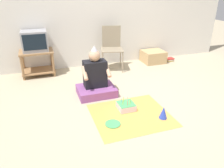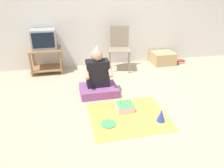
{
  "view_description": "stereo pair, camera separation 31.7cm",
  "coord_description": "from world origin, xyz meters",
  "px_view_note": "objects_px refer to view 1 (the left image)",
  "views": [
    {
      "loc": [
        -1.33,
        -2.73,
        1.74
      ],
      "look_at": [
        -0.35,
        0.16,
        0.35
      ],
      "focal_mm": 35.0,
      "sensor_mm": 36.0,
      "label": 1
    },
    {
      "loc": [
        -1.03,
        -2.81,
        1.74
      ],
      "look_at": [
        -0.35,
        0.16,
        0.35
      ],
      "focal_mm": 35.0,
      "sensor_mm": 36.0,
      "label": 2
    }
  ],
  "objects_px": {
    "tv": "(35,41)",
    "folding_chair": "(112,45)",
    "birthday_cake": "(126,106)",
    "party_hat_blue": "(163,112)",
    "paper_plate": "(113,124)",
    "person_seated": "(96,80)",
    "book_pile": "(169,59)",
    "cardboard_box_stack": "(153,57)"
  },
  "relations": [
    {
      "from": "birthday_cake",
      "to": "book_pile",
      "type": "bearing_deg",
      "value": 43.45
    },
    {
      "from": "tv",
      "to": "book_pile",
      "type": "xyz_separation_m",
      "value": [
        3.11,
        -0.11,
        -0.68
      ]
    },
    {
      "from": "tv",
      "to": "birthday_cake",
      "type": "xyz_separation_m",
      "value": [
        1.21,
        -1.91,
        -0.66
      ]
    },
    {
      "from": "birthday_cake",
      "to": "cardboard_box_stack",
      "type": "bearing_deg",
      "value": 51.77
    },
    {
      "from": "book_pile",
      "to": "birthday_cake",
      "type": "xyz_separation_m",
      "value": [
        -1.9,
        -1.8,
        0.02
      ]
    },
    {
      "from": "cardboard_box_stack",
      "to": "tv",
      "type": "bearing_deg",
      "value": 178.98
    },
    {
      "from": "cardboard_box_stack",
      "to": "birthday_cake",
      "type": "height_order",
      "value": "cardboard_box_stack"
    },
    {
      "from": "book_pile",
      "to": "person_seated",
      "type": "bearing_deg",
      "value": -152.33
    },
    {
      "from": "tv",
      "to": "person_seated",
      "type": "xyz_separation_m",
      "value": [
        0.9,
        -1.26,
        -0.46
      ]
    },
    {
      "from": "birthday_cake",
      "to": "tv",
      "type": "bearing_deg",
      "value": 122.23
    },
    {
      "from": "book_pile",
      "to": "party_hat_blue",
      "type": "distance_m",
      "value": 2.66
    },
    {
      "from": "folding_chair",
      "to": "party_hat_blue",
      "type": "height_order",
      "value": "folding_chair"
    },
    {
      "from": "book_pile",
      "to": "cardboard_box_stack",
      "type": "bearing_deg",
      "value": 171.93
    },
    {
      "from": "cardboard_box_stack",
      "to": "folding_chair",
      "type": "bearing_deg",
      "value": -175.1
    },
    {
      "from": "folding_chair",
      "to": "book_pile",
      "type": "xyz_separation_m",
      "value": [
        1.53,
        0.03,
        -0.5
      ]
    },
    {
      "from": "paper_plate",
      "to": "folding_chair",
      "type": "bearing_deg",
      "value": 71.66
    },
    {
      "from": "tv",
      "to": "person_seated",
      "type": "bearing_deg",
      "value": -54.4
    },
    {
      "from": "party_hat_blue",
      "to": "birthday_cake",
      "type": "bearing_deg",
      "value": 135.39
    },
    {
      "from": "birthday_cake",
      "to": "paper_plate",
      "type": "bearing_deg",
      "value": -135.38
    },
    {
      "from": "book_pile",
      "to": "person_seated",
      "type": "relative_size",
      "value": 0.22
    },
    {
      "from": "book_pile",
      "to": "party_hat_blue",
      "type": "relative_size",
      "value": 1.07
    },
    {
      "from": "party_hat_blue",
      "to": "person_seated",
      "type": "bearing_deg",
      "value": 123.97
    },
    {
      "from": "person_seated",
      "to": "party_hat_blue",
      "type": "height_order",
      "value": "person_seated"
    },
    {
      "from": "tv",
      "to": "folding_chair",
      "type": "xyz_separation_m",
      "value": [
        1.58,
        -0.14,
        -0.18
      ]
    },
    {
      "from": "folding_chair",
      "to": "book_pile",
      "type": "relative_size",
      "value": 4.94
    },
    {
      "from": "tv",
      "to": "book_pile",
      "type": "bearing_deg",
      "value": -2.02
    },
    {
      "from": "folding_chair",
      "to": "party_hat_blue",
      "type": "bearing_deg",
      "value": -89.07
    },
    {
      "from": "cardboard_box_stack",
      "to": "book_pile",
      "type": "xyz_separation_m",
      "value": [
        0.43,
        -0.06,
        -0.1
      ]
    },
    {
      "from": "tv",
      "to": "birthday_cake",
      "type": "bearing_deg",
      "value": -57.77
    },
    {
      "from": "book_pile",
      "to": "paper_plate",
      "type": "xyz_separation_m",
      "value": [
        -2.22,
        -2.12,
        -0.03
      ]
    },
    {
      "from": "party_hat_blue",
      "to": "book_pile",
      "type": "bearing_deg",
      "value": 55.8
    },
    {
      "from": "folding_chair",
      "to": "person_seated",
      "type": "relative_size",
      "value": 1.1
    },
    {
      "from": "tv",
      "to": "folding_chair",
      "type": "bearing_deg",
      "value": -5.15
    },
    {
      "from": "tv",
      "to": "cardboard_box_stack",
      "type": "distance_m",
      "value": 2.74
    },
    {
      "from": "cardboard_box_stack",
      "to": "book_pile",
      "type": "height_order",
      "value": "cardboard_box_stack"
    },
    {
      "from": "tv",
      "to": "paper_plate",
      "type": "xyz_separation_m",
      "value": [
        0.88,
        -2.23,
        -0.71
      ]
    },
    {
      "from": "folding_chair",
      "to": "birthday_cake",
      "type": "height_order",
      "value": "folding_chair"
    },
    {
      "from": "person_seated",
      "to": "birthday_cake",
      "type": "height_order",
      "value": "person_seated"
    },
    {
      "from": "party_hat_blue",
      "to": "paper_plate",
      "type": "height_order",
      "value": "party_hat_blue"
    },
    {
      "from": "book_pile",
      "to": "party_hat_blue",
      "type": "height_order",
      "value": "party_hat_blue"
    },
    {
      "from": "birthday_cake",
      "to": "party_hat_blue",
      "type": "height_order",
      "value": "party_hat_blue"
    },
    {
      "from": "person_seated",
      "to": "book_pile",
      "type": "bearing_deg",
      "value": 27.67
    }
  ]
}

